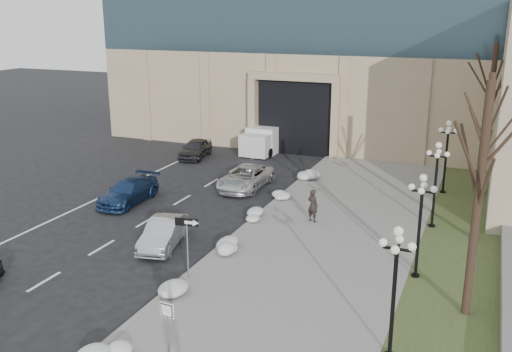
# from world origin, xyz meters

# --- Properties ---
(sidewalk) EXTENTS (9.00, 40.00, 0.12)m
(sidewalk) POSITION_xyz_m (3.50, 14.00, 0.06)
(sidewalk) COLOR gray
(sidewalk) RESTS_ON ground
(curb) EXTENTS (0.30, 40.00, 0.14)m
(curb) POSITION_xyz_m (-1.00, 14.00, 0.07)
(curb) COLOR gray
(curb) RESTS_ON ground
(grass_strip) EXTENTS (4.00, 40.00, 0.10)m
(grass_strip) POSITION_xyz_m (10.00, 14.00, 0.05)
(grass_strip) COLOR #384522
(grass_strip) RESTS_ON ground
(stone_wall) EXTENTS (0.50, 30.00, 0.70)m
(stone_wall) POSITION_xyz_m (12.00, 16.00, 0.35)
(stone_wall) COLOR slate
(stone_wall) RESTS_ON ground
(car_b) EXTENTS (2.39, 4.44, 1.39)m
(car_b) POSITION_xyz_m (-3.75, 11.37, 0.70)
(car_b) COLOR #A5A8AC
(car_b) RESTS_ON ground
(car_c) EXTENTS (2.16, 4.96, 1.42)m
(car_c) POSITION_xyz_m (-9.27, 16.35, 0.71)
(car_c) COLOR navy
(car_c) RESTS_ON ground
(car_d) EXTENTS (2.48, 5.29, 1.47)m
(car_d) POSITION_xyz_m (-3.87, 21.84, 0.73)
(car_d) COLOR silver
(car_d) RESTS_ON ground
(car_e) EXTENTS (2.41, 4.55, 1.47)m
(car_e) POSITION_xyz_m (-10.82, 27.80, 0.74)
(car_e) COLOR #2D2E32
(car_e) RESTS_ON ground
(pedestrian) EXTENTS (0.79, 0.67, 1.84)m
(pedestrian) POSITION_xyz_m (2.15, 17.24, 1.04)
(pedestrian) COLOR black
(pedestrian) RESTS_ON sidewalk
(box_truck) EXTENTS (2.51, 6.87, 2.17)m
(box_truck) POSITION_xyz_m (-6.42, 32.44, 1.05)
(box_truck) COLOR silver
(box_truck) RESTS_ON ground
(one_way_sign) EXTENTS (1.08, 0.33, 2.87)m
(one_way_sign) POSITION_xyz_m (-0.61, 8.55, 2.37)
(one_way_sign) COLOR slate
(one_way_sign) RESTS_ON ground
(keep_sign) EXTENTS (0.51, 0.09, 2.37)m
(keep_sign) POSITION_xyz_m (1.73, 2.72, 1.74)
(keep_sign) COLOR slate
(keep_sign) RESTS_ON ground
(snow_clump_c) EXTENTS (1.10, 1.60, 0.36)m
(snow_clump_c) POSITION_xyz_m (-0.34, 6.73, 0.30)
(snow_clump_c) COLOR white
(snow_clump_c) RESTS_ON sidewalk
(snow_clump_d) EXTENTS (1.10, 1.60, 0.36)m
(snow_clump_d) POSITION_xyz_m (-0.40, 11.68, 0.30)
(snow_clump_d) COLOR white
(snow_clump_d) RESTS_ON sidewalk
(snow_clump_e) EXTENTS (1.10, 1.60, 0.36)m
(snow_clump_e) POSITION_xyz_m (-0.81, 16.44, 0.30)
(snow_clump_e) COLOR white
(snow_clump_e) RESTS_ON sidewalk
(snow_clump_f) EXTENTS (1.10, 1.60, 0.36)m
(snow_clump_f) POSITION_xyz_m (-0.79, 20.58, 0.30)
(snow_clump_f) COLOR white
(snow_clump_f) RESTS_ON sidewalk
(snow_clump_g) EXTENTS (1.10, 1.60, 0.36)m
(snow_clump_g) POSITION_xyz_m (-0.75, 24.67, 0.30)
(snow_clump_g) COLOR white
(snow_clump_g) RESTS_ON sidewalk
(lamppost_a) EXTENTS (1.18, 1.18, 4.76)m
(lamppost_a) POSITION_xyz_m (8.30, 6.00, 3.07)
(lamppost_a) COLOR black
(lamppost_a) RESTS_ON ground
(lamppost_b) EXTENTS (1.18, 1.18, 4.76)m
(lamppost_b) POSITION_xyz_m (8.30, 12.50, 3.07)
(lamppost_b) COLOR black
(lamppost_b) RESTS_ON ground
(lamppost_c) EXTENTS (1.18, 1.18, 4.76)m
(lamppost_c) POSITION_xyz_m (8.30, 19.00, 3.07)
(lamppost_c) COLOR black
(lamppost_c) RESTS_ON ground
(lamppost_d) EXTENTS (1.18, 1.18, 4.76)m
(lamppost_d) POSITION_xyz_m (8.30, 25.50, 3.07)
(lamppost_d) COLOR black
(lamppost_d) RESTS_ON ground
(tree_near) EXTENTS (3.20, 3.20, 9.00)m
(tree_near) POSITION_xyz_m (10.50, 10.00, 5.83)
(tree_near) COLOR black
(tree_near) RESTS_ON ground
(tree_mid) EXTENTS (3.20, 3.20, 8.50)m
(tree_mid) POSITION_xyz_m (10.50, 18.00, 5.50)
(tree_mid) COLOR black
(tree_mid) RESTS_ON ground
(tree_far) EXTENTS (3.20, 3.20, 9.50)m
(tree_far) POSITION_xyz_m (10.50, 26.00, 6.15)
(tree_far) COLOR black
(tree_far) RESTS_ON ground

